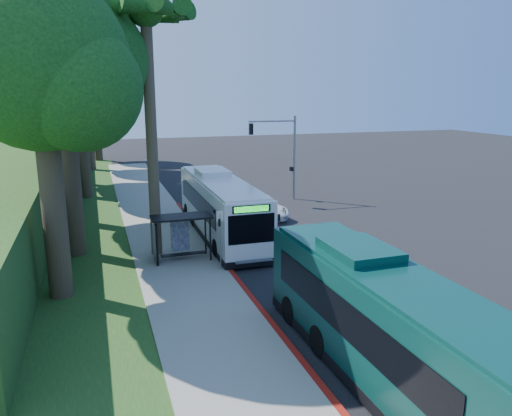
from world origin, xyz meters
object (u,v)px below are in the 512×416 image
object	(u,v)px
teal_bus	(391,327)
white_bus	(220,206)
pickup	(263,207)
bus_shelter	(177,229)

from	to	relation	value
teal_bus	white_bus	bearing A→B (deg)	92.22
white_bus	pickup	size ratio (longest dim) A/B	2.56
white_bus	teal_bus	xyz separation A→B (m)	(0.92, -17.80, 0.01)
pickup	teal_bus	bearing A→B (deg)	-103.09
bus_shelter	pickup	world-z (taller)	bus_shelter
white_bus	pickup	world-z (taller)	white_bus
bus_shelter	teal_bus	xyz separation A→B (m)	(4.37, -13.62, 0.13)
bus_shelter	white_bus	xyz separation A→B (m)	(3.46, 4.18, 0.11)
bus_shelter	teal_bus	distance (m)	14.30
teal_bus	pickup	size ratio (longest dim) A/B	2.58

